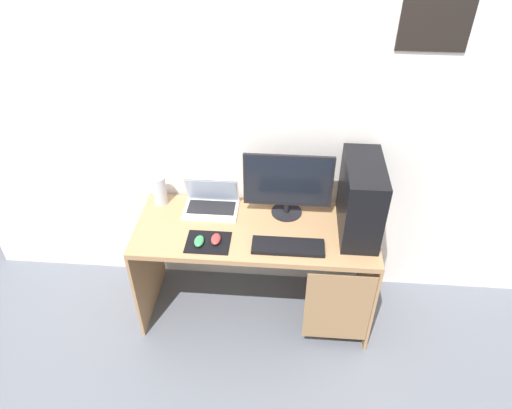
{
  "coord_description": "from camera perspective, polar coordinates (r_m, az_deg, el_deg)",
  "views": [
    {
      "loc": [
        0.17,
        -2.15,
        2.6
      ],
      "look_at": [
        0.0,
        0.0,
        0.92
      ],
      "focal_mm": 32.7,
      "sensor_mm": 36.0,
      "label": 1
    }
  ],
  "objects": [
    {
      "name": "mousepad",
      "position": [
        2.76,
        -5.87,
        -4.62
      ],
      "size": [
        0.26,
        0.2,
        0.0
      ],
      "primitive_type": "cube",
      "color": "black",
      "rests_on": "desk"
    },
    {
      "name": "keyboard",
      "position": [
        2.71,
        3.93,
        -5.15
      ],
      "size": [
        0.42,
        0.14,
        0.02
      ],
      "primitive_type": "cube",
      "color": "black",
      "rests_on": "desk"
    },
    {
      "name": "mouse_right",
      "position": [
        2.74,
        -6.98,
        -4.46
      ],
      "size": [
        0.06,
        0.1,
        0.03
      ],
      "primitive_type": "ellipsoid",
      "color": "#338C4C",
      "rests_on": "mousepad"
    },
    {
      "name": "laptop",
      "position": [
        2.98,
        -5.48,
        0.22
      ],
      "size": [
        0.34,
        0.22,
        0.22
      ],
      "color": "white",
      "rests_on": "desk"
    },
    {
      "name": "desk",
      "position": [
        2.93,
        0.36,
        -5.22
      ],
      "size": [
        1.47,
        0.6,
        0.74
      ],
      "color": "#A37A51",
      "rests_on": "ground_plane"
    },
    {
      "name": "ground_plane",
      "position": [
        3.38,
        -0.0,
        -12.46
      ],
      "size": [
        8.0,
        8.0,
        0.0
      ],
      "primitive_type": "plane",
      "color": "slate"
    },
    {
      "name": "speaker",
      "position": [
        3.04,
        -11.72,
        1.71
      ],
      "size": [
        0.09,
        0.09,
        0.2
      ],
      "primitive_type": "cylinder",
      "color": "#B7BCC6",
      "rests_on": "desk"
    },
    {
      "name": "mouse_left",
      "position": [
        2.75,
        -4.94,
        -4.23
      ],
      "size": [
        0.06,
        0.1,
        0.03
      ],
      "primitive_type": "ellipsoid",
      "color": "#B23333",
      "rests_on": "mousepad"
    },
    {
      "name": "wall_back",
      "position": [
        2.81,
        0.6,
        10.39
      ],
      "size": [
        4.0,
        0.05,
        2.6
      ],
      "color": "silver",
      "rests_on": "ground_plane"
    },
    {
      "name": "monitor",
      "position": [
        2.82,
        3.92,
        2.44
      ],
      "size": [
        0.54,
        0.19,
        0.43
      ],
      "color": "black",
      "rests_on": "desk"
    },
    {
      "name": "pc_tower",
      "position": [
        2.76,
        12.7,
        0.7
      ],
      "size": [
        0.22,
        0.47,
        0.46
      ],
      "primitive_type": "cube",
      "color": "black",
      "rests_on": "desk"
    }
  ]
}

